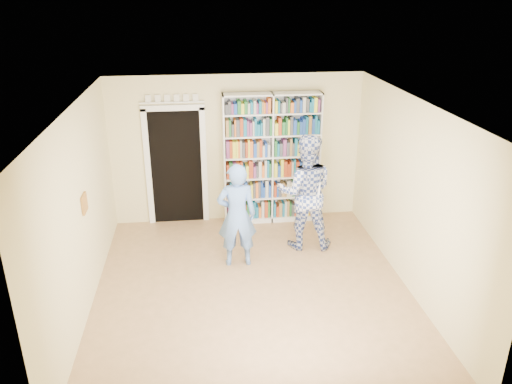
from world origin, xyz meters
The scene contains 11 objects.
floor centered at (0.00, 0.00, 0.00)m, with size 5.00×5.00×0.00m, color #957048.
ceiling centered at (0.00, 0.00, 2.70)m, with size 5.00×5.00×0.00m, color white.
wall_back centered at (0.00, 2.50, 1.35)m, with size 4.50×4.50×0.00m, color beige.
wall_left centered at (-2.25, 0.00, 1.35)m, with size 5.00×5.00×0.00m, color beige.
wall_right centered at (2.25, 0.00, 1.35)m, with size 5.00×5.00×0.00m, color beige.
bookshelf centered at (0.61, 2.34, 1.21)m, with size 1.74×0.33×2.39m.
doorway centered at (-1.10, 2.48, 1.18)m, with size 1.10×0.08×2.43m.
wall_art centered at (-2.23, 0.20, 1.40)m, with size 0.03×0.25×0.25m, color brown.
man_blue centered at (-0.15, 0.79, 0.83)m, with size 0.61×0.40×1.66m, color #5C85CE.
man_plaid centered at (1.01, 1.26, 0.97)m, with size 0.94×0.74×1.94m, color navy.
paper_sheet centered at (1.08, 1.05, 1.07)m, with size 0.23×0.01×0.32m, color white.
Camera 1 is at (-0.69, -6.11, 4.05)m, focal length 35.00 mm.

